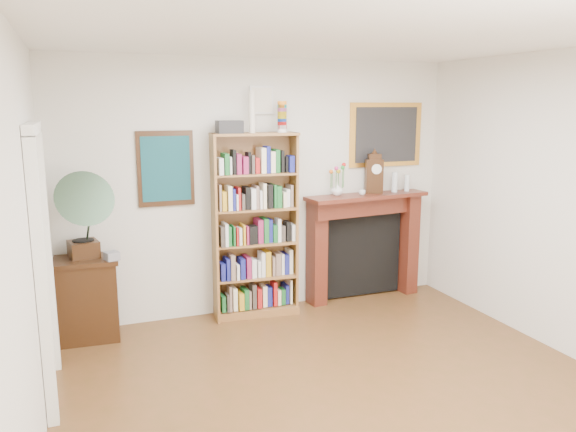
{
  "coord_description": "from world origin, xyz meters",
  "views": [
    {
      "loc": [
        -1.93,
        -3.38,
        2.3
      ],
      "look_at": [
        -0.03,
        1.6,
        1.24
      ],
      "focal_mm": 35.0,
      "sensor_mm": 36.0,
      "label": 1
    }
  ],
  "objects_px": {
    "bookshelf": "(255,215)",
    "flower_vase": "(337,190)",
    "cd_stack": "(112,256)",
    "teacup": "(362,193)",
    "gramophone": "(81,210)",
    "mantel_clock": "(374,174)",
    "fireplace": "(363,236)",
    "side_cabinet": "(88,299)",
    "bottle_left": "(395,182)",
    "bottle_right": "(407,183)"
  },
  "relations": [
    {
      "from": "fireplace",
      "to": "side_cabinet",
      "type": "bearing_deg",
      "value": 176.78
    },
    {
      "from": "side_cabinet",
      "to": "bottle_left",
      "type": "bearing_deg",
      "value": 5.25
    },
    {
      "from": "gramophone",
      "to": "mantel_clock",
      "type": "distance_m",
      "value": 3.26
    },
    {
      "from": "flower_vase",
      "to": "bottle_right",
      "type": "height_order",
      "value": "bottle_right"
    },
    {
      "from": "bookshelf",
      "to": "fireplace",
      "type": "bearing_deg",
      "value": 8.41
    },
    {
      "from": "bookshelf",
      "to": "gramophone",
      "type": "bearing_deg",
      "value": -169.8
    },
    {
      "from": "bookshelf",
      "to": "bottle_left",
      "type": "xyz_separation_m",
      "value": [
        1.76,
        0.04,
        0.27
      ]
    },
    {
      "from": "flower_vase",
      "to": "teacup",
      "type": "height_order",
      "value": "flower_vase"
    },
    {
      "from": "gramophone",
      "to": "flower_vase",
      "type": "xyz_separation_m",
      "value": [
        2.77,
        0.2,
        0.02
      ]
    },
    {
      "from": "cd_stack",
      "to": "mantel_clock",
      "type": "xyz_separation_m",
      "value": [
        3.0,
        0.26,
        0.63
      ]
    },
    {
      "from": "side_cabinet",
      "to": "flower_vase",
      "type": "height_order",
      "value": "flower_vase"
    },
    {
      "from": "gramophone",
      "to": "mantel_clock",
      "type": "relative_size",
      "value": 1.89
    },
    {
      "from": "bottle_left",
      "to": "bottle_right",
      "type": "bearing_deg",
      "value": 2.58
    },
    {
      "from": "gramophone",
      "to": "flower_vase",
      "type": "distance_m",
      "value": 2.78
    },
    {
      "from": "bookshelf",
      "to": "side_cabinet",
      "type": "height_order",
      "value": "bookshelf"
    },
    {
      "from": "bookshelf",
      "to": "flower_vase",
      "type": "distance_m",
      "value": 1.03
    },
    {
      "from": "side_cabinet",
      "to": "bottle_right",
      "type": "xyz_separation_m",
      "value": [
        3.69,
        0.1,
        0.96
      ]
    },
    {
      "from": "bookshelf",
      "to": "side_cabinet",
      "type": "bearing_deg",
      "value": -172.93
    },
    {
      "from": "bottle_right",
      "to": "flower_vase",
      "type": "bearing_deg",
      "value": 179.9
    },
    {
      "from": "bookshelf",
      "to": "mantel_clock",
      "type": "bearing_deg",
      "value": 7.24
    },
    {
      "from": "side_cabinet",
      "to": "bottle_left",
      "type": "distance_m",
      "value": 3.65
    },
    {
      "from": "fireplace",
      "to": "teacup",
      "type": "bearing_deg",
      "value": -135.56
    },
    {
      "from": "bottle_left",
      "to": "bookshelf",
      "type": "bearing_deg",
      "value": -178.75
    },
    {
      "from": "gramophone",
      "to": "flower_vase",
      "type": "bearing_deg",
      "value": -6.91
    },
    {
      "from": "fireplace",
      "to": "flower_vase",
      "type": "bearing_deg",
      "value": 178.67
    },
    {
      "from": "side_cabinet",
      "to": "teacup",
      "type": "distance_m",
      "value": 3.17
    },
    {
      "from": "teacup",
      "to": "mantel_clock",
      "type": "bearing_deg",
      "value": 23.22
    },
    {
      "from": "gramophone",
      "to": "bottle_right",
      "type": "bearing_deg",
      "value": -7.98
    },
    {
      "from": "side_cabinet",
      "to": "bottle_right",
      "type": "distance_m",
      "value": 3.81
    },
    {
      "from": "fireplace",
      "to": "mantel_clock",
      "type": "relative_size",
      "value": 3.33
    },
    {
      "from": "bottle_left",
      "to": "bottle_right",
      "type": "distance_m",
      "value": 0.18
    },
    {
      "from": "flower_vase",
      "to": "bottle_left",
      "type": "bearing_deg",
      "value": -0.73
    },
    {
      "from": "fireplace",
      "to": "flower_vase",
      "type": "relative_size",
      "value": 11.12
    },
    {
      "from": "bookshelf",
      "to": "bottle_right",
      "type": "xyz_separation_m",
      "value": [
        1.93,
        0.05,
        0.25
      ]
    },
    {
      "from": "bookshelf",
      "to": "bottle_left",
      "type": "distance_m",
      "value": 1.78
    },
    {
      "from": "cd_stack",
      "to": "teacup",
      "type": "height_order",
      "value": "teacup"
    },
    {
      "from": "teacup",
      "to": "bottle_right",
      "type": "distance_m",
      "value": 0.66
    },
    {
      "from": "fireplace",
      "to": "flower_vase",
      "type": "height_order",
      "value": "flower_vase"
    },
    {
      "from": "bottle_left",
      "to": "bottle_right",
      "type": "height_order",
      "value": "bottle_left"
    },
    {
      "from": "cd_stack",
      "to": "teacup",
      "type": "distance_m",
      "value": 2.84
    },
    {
      "from": "bookshelf",
      "to": "side_cabinet",
      "type": "relative_size",
      "value": 2.79
    },
    {
      "from": "cd_stack",
      "to": "bottle_right",
      "type": "distance_m",
      "value": 3.5
    },
    {
      "from": "gramophone",
      "to": "bottle_left",
      "type": "distance_m",
      "value": 3.53
    },
    {
      "from": "mantel_clock",
      "to": "flower_vase",
      "type": "distance_m",
      "value": 0.5
    },
    {
      "from": "bookshelf",
      "to": "bottle_right",
      "type": "relative_size",
      "value": 11.57
    },
    {
      "from": "gramophone",
      "to": "bottle_left",
      "type": "height_order",
      "value": "gramophone"
    },
    {
      "from": "bookshelf",
      "to": "mantel_clock",
      "type": "xyz_separation_m",
      "value": [
        1.48,
        0.05,
        0.37
      ]
    },
    {
      "from": "side_cabinet",
      "to": "bottle_left",
      "type": "relative_size",
      "value": 3.46
    },
    {
      "from": "side_cabinet",
      "to": "bottle_right",
      "type": "height_order",
      "value": "bottle_right"
    },
    {
      "from": "side_cabinet",
      "to": "cd_stack",
      "type": "xyz_separation_m",
      "value": [
        0.24,
        -0.15,
        0.46
      ]
    }
  ]
}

